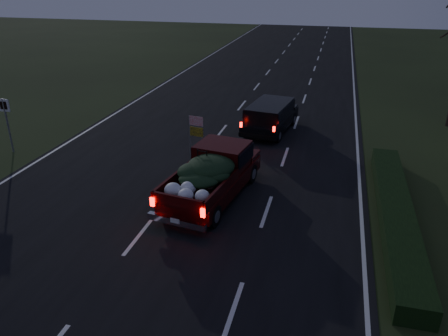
% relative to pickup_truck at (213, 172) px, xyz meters
% --- Properties ---
extents(ground, '(120.00, 120.00, 0.00)m').
position_rel_pickup_truck_xyz_m(ground, '(-1.52, -3.10, -1.00)').
color(ground, black).
rests_on(ground, ground).
extents(road_asphalt, '(14.00, 120.00, 0.02)m').
position_rel_pickup_truck_xyz_m(road_asphalt, '(-1.52, -3.10, -0.99)').
color(road_asphalt, black).
rests_on(road_asphalt, ground).
extents(hedge_row, '(1.00, 10.00, 0.60)m').
position_rel_pickup_truck_xyz_m(hedge_row, '(6.28, -0.10, -0.70)').
color(hedge_row, black).
rests_on(hedge_row, ground).
extents(route_sign, '(0.55, 0.08, 2.50)m').
position_rel_pickup_truck_xyz_m(route_sign, '(-10.02, 1.90, 0.66)').
color(route_sign, gray).
rests_on(route_sign, ground).
extents(pickup_truck, '(2.66, 5.30, 2.66)m').
position_rel_pickup_truck_xyz_m(pickup_truck, '(0.00, 0.00, 0.00)').
color(pickup_truck, '#3B0808').
rests_on(pickup_truck, ground).
extents(lead_suv, '(2.41, 4.55, 1.25)m').
position_rel_pickup_truck_xyz_m(lead_suv, '(0.88, 7.56, -0.05)').
color(lead_suv, black).
rests_on(lead_suv, ground).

